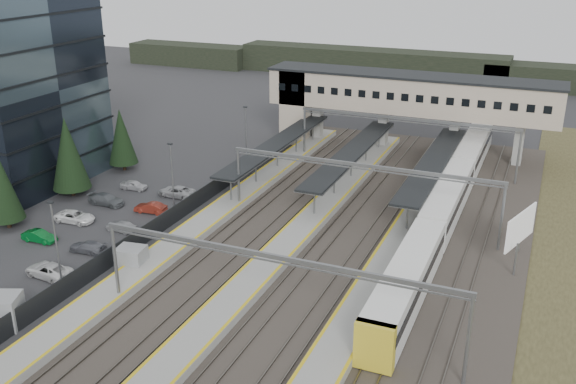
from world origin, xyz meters
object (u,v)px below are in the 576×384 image
at_px(relay_cabin_near, 0,311).
at_px(train, 448,201).
at_px(billboard, 520,229).
at_px(footbridge, 390,96).
at_px(relay_cabin_far, 132,259).

height_order(relay_cabin_near, train, train).
bearing_deg(billboard, relay_cabin_near, -143.83).
relative_size(footbridge, billboard, 6.79).
bearing_deg(billboard, footbridge, 123.76).
bearing_deg(footbridge, train, -60.70).
height_order(footbridge, train, footbridge).
distance_m(footbridge, billboard, 36.49).
relative_size(relay_cabin_near, relay_cabin_far, 1.40).
bearing_deg(billboard, relay_cabin_far, -155.36).
bearing_deg(relay_cabin_far, footbridge, 74.96).
xyz_separation_m(relay_cabin_near, billboard, (36.10, 26.39, 2.26)).
height_order(relay_cabin_far, train, train).
xyz_separation_m(footbridge, train, (12.30, -21.91, -5.91)).
bearing_deg(relay_cabin_near, relay_cabin_far, 71.45).
relative_size(relay_cabin_near, billboard, 0.65).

